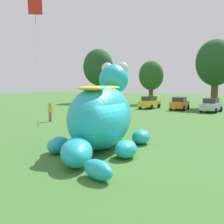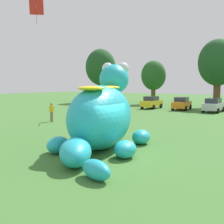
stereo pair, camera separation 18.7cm
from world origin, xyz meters
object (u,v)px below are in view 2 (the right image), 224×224
at_px(car_orange, 182,103).
at_px(car_silver, 213,105).
at_px(tethered_flying_kite, 36,7).
at_px(spectator_by_cars, 52,112).
at_px(spectator_wandering, 93,116).
at_px(giant_inflatable_creature, 101,116).
at_px(car_yellow, 152,102).

distance_m(car_orange, car_silver, 4.37).
bearing_deg(tethered_flying_kite, spectator_by_cars, 116.47).
bearing_deg(spectator_wandering, tethered_flying_kite, -150.25).
height_order(car_silver, spectator_by_cars, car_silver).
xyz_separation_m(giant_inflatable_creature, car_yellow, (-9.58, 23.64, -0.89)).
xyz_separation_m(car_orange, tethered_flying_kite, (-3.86, -20.60, 8.66)).
height_order(car_yellow, tethered_flying_kite, tethered_flying_kite).
xyz_separation_m(car_yellow, car_silver, (8.60, -0.27, 0.00)).
xyz_separation_m(car_orange, car_silver, (4.33, -0.64, 0.00)).
bearing_deg(car_yellow, giant_inflatable_creature, -67.93).
distance_m(giant_inflatable_creature, car_yellow, 25.52).
bearing_deg(giant_inflatable_creature, car_yellow, 112.07).
relative_size(car_yellow, car_silver, 1.01).
height_order(car_orange, tethered_flying_kite, tethered_flying_kite).
distance_m(car_silver, tethered_flying_kite, 23.24).
distance_m(car_yellow, car_silver, 8.60).
bearing_deg(spectator_by_cars, tethered_flying_kite, -63.53).
bearing_deg(car_silver, spectator_wandering, -103.63).
height_order(giant_inflatable_creature, car_silver, giant_inflatable_creature).
relative_size(car_orange, tethered_flying_kite, 0.41).
bearing_deg(car_orange, car_silver, -8.47).
distance_m(car_silver, spectator_wandering, 18.24).
bearing_deg(spectator_wandering, car_yellow, 103.44).
relative_size(giant_inflatable_creature, car_silver, 2.03).
xyz_separation_m(giant_inflatable_creature, car_orange, (-5.31, 24.01, -0.89)).
relative_size(car_yellow, spectator_by_cars, 2.45).
bearing_deg(car_yellow, spectator_by_cars, -92.64).
height_order(giant_inflatable_creature, spectator_by_cars, giant_inflatable_creature).
distance_m(giant_inflatable_creature, car_orange, 24.61).
height_order(giant_inflatable_creature, car_yellow, giant_inflatable_creature).
xyz_separation_m(giant_inflatable_creature, spectator_by_cars, (-10.40, 5.89, -0.90)).
relative_size(car_orange, car_silver, 1.04).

